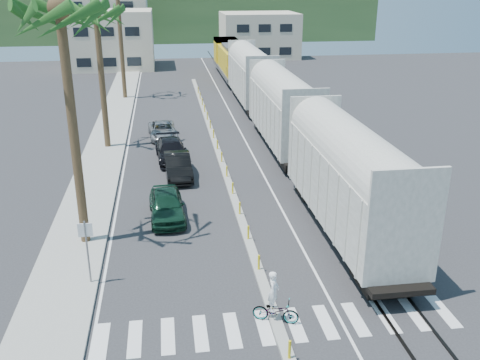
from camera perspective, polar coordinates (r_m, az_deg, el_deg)
name	(u,v)px	position (r m, az deg, el deg)	size (l,w,h in m)	color
ground	(267,297)	(22.59, 2.91, -12.34)	(140.00, 140.00, 0.00)	#28282B
sidewalk	(109,136)	(45.48, -13.83, 4.56)	(3.00, 90.00, 0.15)	gray
rails	(263,122)	(48.93, 2.48, 6.23)	(1.56, 100.00, 0.06)	black
median	(217,150)	(40.58, -2.42, 3.22)	(0.45, 60.00, 0.85)	gray
crosswalk	(277,326)	(20.98, 3.97, -15.28)	(14.00, 2.20, 0.01)	silver
lane_markings	(186,134)	(45.28, -5.79, 4.90)	(9.42, 90.00, 0.01)	silver
freight_train	(268,95)	(46.15, 3.04, 8.99)	(3.00, 60.94, 5.85)	#A5A297
palm_trees	(99,0)	(41.49, -14.86, 18.05)	(3.50, 37.20, 13.75)	brown
street_sign	(87,244)	(23.28, -16.04, -6.54)	(0.60, 0.08, 3.00)	slate
buildings	(145,30)	(90.58, -10.15, 15.47)	(38.00, 27.00, 10.00)	beige
hillside	(178,9)	(118.77, -6.62, 17.64)	(80.00, 20.00, 12.00)	#385628
car_lead	(167,205)	(29.28, -7.83, -2.64)	(2.07, 4.69, 1.57)	#103020
car_second	(178,166)	(35.22, -6.65, 1.50)	(1.88, 4.80, 1.56)	black
car_third	(171,151)	(38.53, -7.34, 3.11)	(2.45, 5.22, 1.47)	black
car_rear	(163,130)	(44.20, -8.23, 5.27)	(2.53, 4.85, 1.30)	#959699
cyclist	(275,306)	(20.84, 3.78, -13.31)	(1.81, 2.19, 2.18)	#9EA0A5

